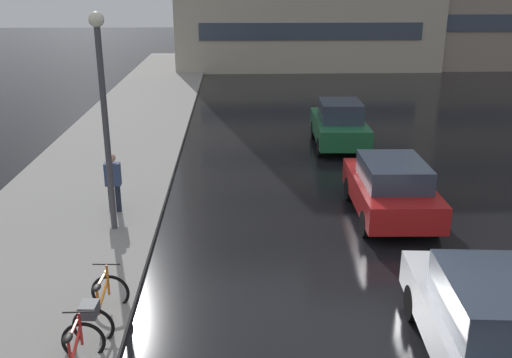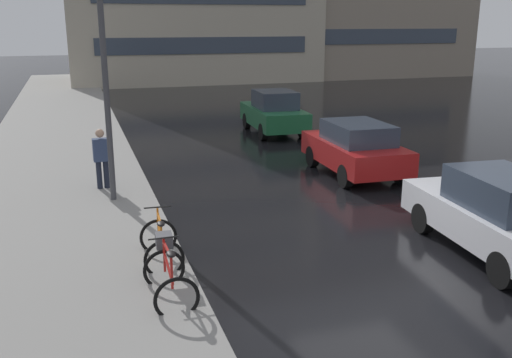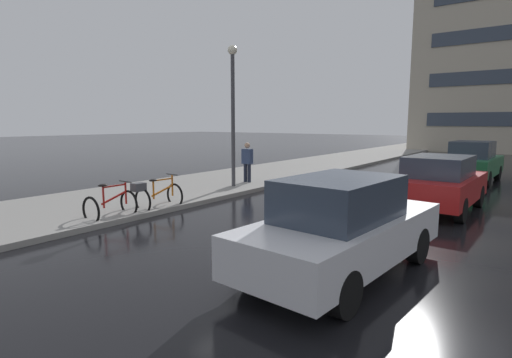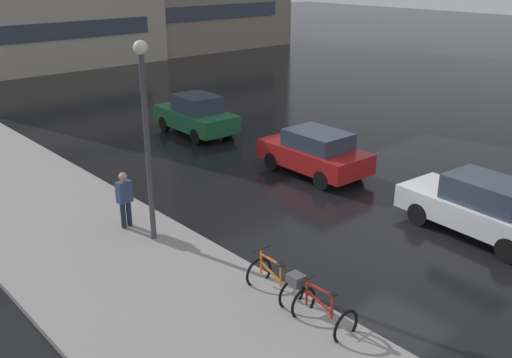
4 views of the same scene
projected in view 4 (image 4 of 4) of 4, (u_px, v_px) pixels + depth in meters
ground_plane at (401, 247)px, 14.71m from camera, size 140.00×140.00×0.00m
sidewalk_kerb at (22, 194)px, 17.93m from camera, size 4.80×60.00×0.14m
bicycle_nearest at (324, 313)px, 11.28m from camera, size 0.73×1.18×0.97m
bicycle_second at (279, 281)px, 12.24m from camera, size 0.78×1.45×1.00m
car_white at (481, 207)px, 15.11m from camera, size 2.04×4.44×1.64m
car_red at (315, 152)px, 19.52m from camera, size 1.97×3.96×1.56m
car_green at (196, 115)px, 24.13m from camera, size 1.96×4.12×1.71m
pedestrian at (125, 199)px, 15.26m from camera, size 0.41×0.26×1.71m
streetlamp at (146, 124)px, 13.82m from camera, size 0.34×0.34×5.22m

